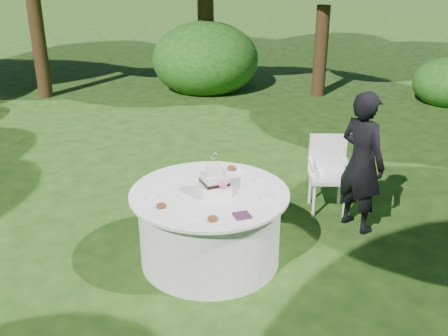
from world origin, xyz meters
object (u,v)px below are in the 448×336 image
at_px(napkins, 242,216).
at_px(table, 210,226).
at_px(cake, 215,182).
at_px(guest, 362,162).
at_px(chair, 328,168).

relative_size(napkins, table, 0.09).
bearing_deg(table, cake, -42.70).
bearing_deg(napkins, cake, 98.60).
height_order(guest, chair, guest).
height_order(guest, table, guest).
relative_size(napkins, cake, 0.33).
distance_m(cake, chair, 1.83).
xyz_separation_m(napkins, cake, (-0.08, 0.54, 0.10)).
distance_m(guest, chair, 0.62).
bearing_deg(chair, napkins, -141.69).
relative_size(table, cake, 3.73).
xyz_separation_m(napkins, guest, (1.66, 0.70, 0.02)).
distance_m(guest, cake, 1.75).
relative_size(napkins, guest, 0.09).
bearing_deg(cake, guest, 5.27).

